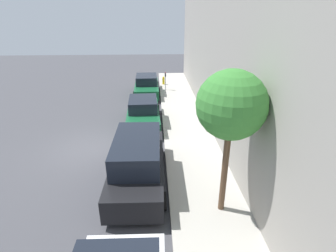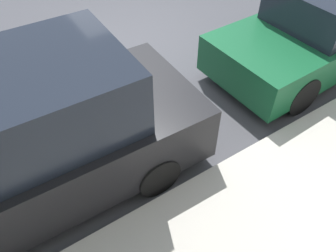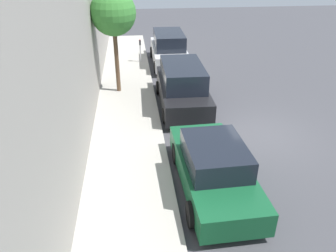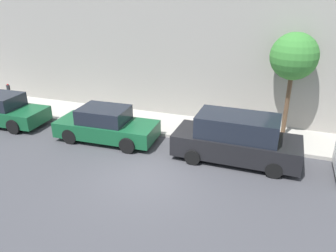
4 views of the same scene
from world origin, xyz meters
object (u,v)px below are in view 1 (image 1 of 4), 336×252
object	(u,v)px
parked_sedan_fourth	(147,86)
parked_minivan_second	(138,162)
parked_sedan_third	(143,113)
street_tree	(231,106)
fire_hydrant	(163,80)
parking_meter_far	(165,79)

from	to	relation	value
parked_sedan_fourth	parked_minivan_second	bearing A→B (deg)	-90.23
parked_sedan_third	street_tree	size ratio (longest dim) A/B	0.99
parked_sedan_third	street_tree	world-z (taller)	street_tree
parked_sedan_third	fire_hydrant	bearing A→B (deg)	80.25
parked_sedan_fourth	fire_hydrant	xyz separation A→B (m)	(1.42, 2.63, -0.23)
parked_minivan_second	parking_meter_far	world-z (taller)	parked_minivan_second
parked_sedan_fourth	street_tree	xyz separation A→B (m)	(2.76, -13.46, 3.00)
street_tree	fire_hydrant	size ratio (longest dim) A/B	6.66
parked_minivan_second	street_tree	world-z (taller)	street_tree
parked_sedan_third	fire_hydrant	xyz separation A→B (m)	(1.47, 8.55, -0.23)
parked_minivan_second	parked_sedan_third	world-z (taller)	parked_minivan_second
parked_sedan_third	fire_hydrant	size ratio (longest dim) A/B	6.60
parked_sedan_third	fire_hydrant	world-z (taller)	parked_sedan_third
parking_meter_far	street_tree	distance (m)	14.62
parked_sedan_fourth	street_tree	bearing A→B (deg)	-78.42
parked_sedan_third	parking_meter_far	world-z (taller)	parking_meter_far
parked_sedan_third	street_tree	xyz separation A→B (m)	(2.81, -7.53, 3.00)
parked_minivan_second	street_tree	distance (m)	4.34
parked_minivan_second	parked_sedan_fourth	world-z (taller)	parked_minivan_second
parked_minivan_second	parked_sedan_fourth	distance (m)	11.69
parked_minivan_second	fire_hydrant	distance (m)	14.40
parked_sedan_fourth	parking_meter_far	bearing A→B (deg)	29.65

